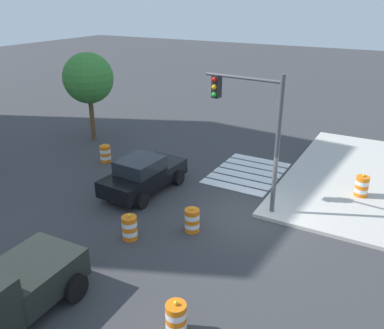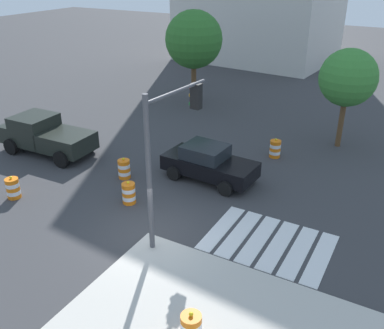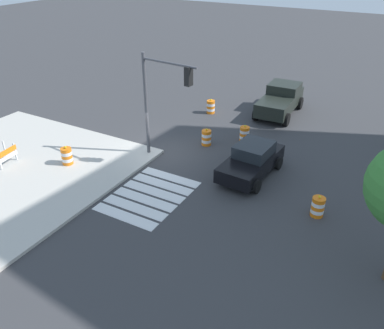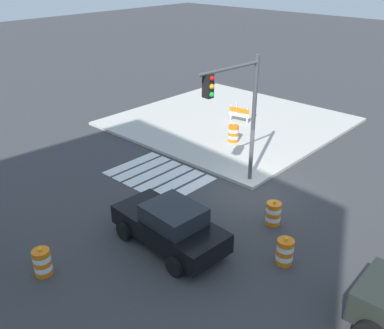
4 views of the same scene
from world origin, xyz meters
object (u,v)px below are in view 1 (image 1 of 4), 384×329
(street_tree_streetside_near, at_px, (88,78))
(sports_car, at_px, (143,174))
(traffic_barrel_on_sidewalk, at_px, (362,186))
(traffic_barrel_crosswalk_end, at_px, (130,228))
(traffic_light_pole, at_px, (251,117))
(traffic_barrel_median_near, at_px, (192,220))
(traffic_barrel_median_far, at_px, (105,154))
(traffic_barrel_near_corner, at_px, (176,318))

(street_tree_streetside_near, bearing_deg, sports_car, -122.58)
(traffic_barrel_on_sidewalk, height_order, street_tree_streetside_near, street_tree_streetside_near)
(sports_car, bearing_deg, traffic_barrel_crosswalk_end, -152.14)
(traffic_barrel_on_sidewalk, relative_size, traffic_light_pole, 0.19)
(traffic_barrel_median_near, xyz_separation_m, traffic_barrel_median_far, (3.77, 7.36, 0.00))
(traffic_barrel_crosswalk_end, height_order, street_tree_streetside_near, street_tree_streetside_near)
(traffic_barrel_crosswalk_end, bearing_deg, traffic_light_pole, -33.11)
(traffic_light_pole, relative_size, street_tree_streetside_near, 1.05)
(traffic_barrel_median_near, xyz_separation_m, traffic_light_pole, (2.74, -1.08, 3.46))
(traffic_barrel_near_corner, height_order, traffic_barrel_median_near, same)
(traffic_barrel_near_corner, distance_m, street_tree_streetside_near, 16.85)
(traffic_barrel_median_far, bearing_deg, traffic_light_pole, -96.95)
(traffic_barrel_median_far, bearing_deg, street_tree_streetside_near, 50.59)
(traffic_barrel_crosswalk_end, height_order, traffic_barrel_on_sidewalk, traffic_barrel_on_sidewalk)
(sports_car, xyz_separation_m, traffic_barrel_crosswalk_end, (-3.45, -1.82, -0.36))
(traffic_barrel_median_far, bearing_deg, traffic_barrel_crosswalk_end, -133.39)
(traffic_barrel_on_sidewalk, bearing_deg, traffic_barrel_crosswalk_end, 137.16)
(traffic_barrel_median_near, height_order, traffic_barrel_on_sidewalk, traffic_barrel_on_sidewalk)
(sports_car, relative_size, traffic_barrel_crosswalk_end, 4.32)
(traffic_barrel_median_far, xyz_separation_m, traffic_barrel_on_sidewalk, (2.08, -12.51, 0.15))
(traffic_barrel_crosswalk_end, relative_size, street_tree_streetside_near, 0.19)
(traffic_barrel_near_corner, height_order, traffic_barrel_crosswalk_end, same)
(traffic_barrel_crosswalk_end, relative_size, traffic_light_pole, 0.19)
(traffic_barrel_crosswalk_end, bearing_deg, sports_car, 27.86)
(traffic_barrel_crosswalk_end, xyz_separation_m, traffic_barrel_on_sidewalk, (7.41, -6.87, 0.15))
(traffic_barrel_median_far, relative_size, traffic_light_pole, 0.19)
(traffic_barrel_on_sidewalk, bearing_deg, sports_car, 114.48)
(traffic_barrel_median_far, height_order, traffic_light_pole, traffic_light_pole)
(traffic_barrel_on_sidewalk, distance_m, traffic_light_pole, 6.10)
(sports_car, height_order, traffic_barrel_near_corner, sports_car)
(traffic_barrel_near_corner, distance_m, traffic_barrel_median_near, 4.99)
(traffic_barrel_median_far, height_order, traffic_barrel_on_sidewalk, traffic_barrel_on_sidewalk)
(traffic_light_pole, bearing_deg, street_tree_streetside_near, 72.87)
(traffic_barrel_crosswalk_end, height_order, traffic_barrel_median_far, same)
(sports_car, bearing_deg, traffic_barrel_near_corner, -139.03)
(traffic_barrel_median_near, xyz_separation_m, street_tree_streetside_near, (6.29, 10.42, 3.29))
(traffic_barrel_median_near, relative_size, traffic_barrel_on_sidewalk, 1.00)
(traffic_barrel_on_sidewalk, xyz_separation_m, street_tree_streetside_near, (0.43, 15.57, 3.14))
(sports_car, distance_m, traffic_barrel_on_sidewalk, 9.56)
(traffic_barrel_crosswalk_end, relative_size, traffic_barrel_median_near, 1.00)
(traffic_barrel_crosswalk_end, distance_m, traffic_barrel_on_sidewalk, 10.11)
(traffic_barrel_median_far, height_order, street_tree_streetside_near, street_tree_streetside_near)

